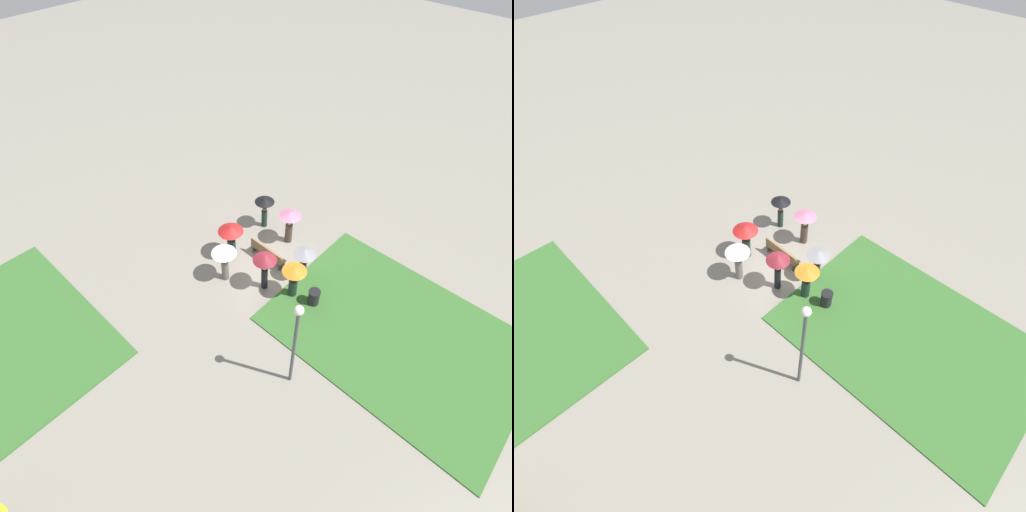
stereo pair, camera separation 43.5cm
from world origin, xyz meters
TOP-DOWN VIEW (x-y plane):
  - ground_plane at (0.00, 0.00)m, footprint 90.00×90.00m
  - lawn_patch_near at (-6.19, -1.01)m, footprint 9.60×7.00m
  - lawn_patch_far at (4.95, 9.65)m, footprint 8.45×6.09m
  - park_bench at (0.32, -0.48)m, footprint 1.88×0.47m
  - lamp_post at (-4.30, 3.43)m, footprint 0.32×0.32m
  - trash_bin at (-2.82, 0.07)m, footprint 0.52×0.52m
  - crowd_person_orange at (-1.85, 0.31)m, footprint 1.04×1.04m
  - crowd_person_pink at (0.42, -2.16)m, footprint 1.05×1.05m
  - crowd_person_white at (0.95, 1.62)m, footprint 1.09×1.09m
  - crowd_person_black at (2.03, -2.18)m, footprint 0.97×0.97m
  - crowd_person_grey at (-1.54, -0.76)m, footprint 1.03×1.03m
  - crowd_person_red at (1.74, 0.43)m, footprint 1.17×1.17m
  - crowd_person_maroon at (-0.67, 0.81)m, footprint 1.02×1.02m

SIDE VIEW (x-z plane):
  - ground_plane at x=0.00m, z-range 0.00..0.00m
  - lawn_patch_near at x=-6.19m, z-range 0.00..0.06m
  - lawn_patch_far at x=4.95m, z-range 0.00..0.06m
  - trash_bin at x=-2.82m, z-range 0.00..0.80m
  - park_bench at x=0.32m, z-range 0.02..0.92m
  - crowd_person_orange at x=-1.85m, z-range 0.35..2.11m
  - crowd_person_pink at x=0.42m, z-range 0.38..2.22m
  - crowd_person_black at x=2.03m, z-range 0.43..2.20m
  - crowd_person_grey at x=-1.54m, z-range 0.46..2.23m
  - crowd_person_red at x=1.74m, z-range 0.43..2.28m
  - crowd_person_white at x=0.95m, z-range 0.44..2.28m
  - crowd_person_maroon at x=-0.67m, z-range 0.54..2.55m
  - lamp_post at x=-4.30m, z-range 0.63..5.14m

